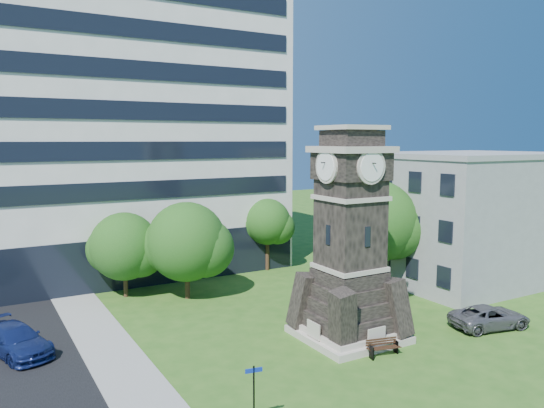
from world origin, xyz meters
TOP-DOWN VIEW (x-y plane):
  - ground at (0.00, 0.00)m, footprint 160.00×160.00m
  - sidewalk at (-9.50, 5.00)m, footprint 3.00×70.00m
  - clock_tower at (3.00, 2.00)m, footprint 5.40×5.40m
  - office_tall at (-3.20, 25.84)m, footprint 26.20×15.11m
  - office_low at (19.97, 8.00)m, footprint 15.20×12.20m
  - car_street_north at (-13.98, 9.00)m, footprint 3.99×5.85m
  - car_east_lot at (11.48, -1.07)m, footprint 5.34×3.27m
  - park_bench at (2.98, -1.00)m, footprint 1.80×0.48m
  - street_sign at (-6.62, -4.40)m, footprint 0.68×0.07m
  - tree_nw at (-6.02, 16.56)m, footprint 5.45×4.95m
  - tree_nc at (-2.25, 13.89)m, footprint 6.29×5.72m
  - tree_ne at (6.91, 18.37)m, footprint 4.47×4.06m
  - tree_east at (10.81, 8.65)m, footprint 6.78×6.16m

SIDE VIEW (x-z plane):
  - ground at x=0.00m, z-range 0.00..0.00m
  - sidewalk at x=-9.50m, z-range 0.00..0.06m
  - park_bench at x=2.98m, z-range 0.03..0.96m
  - car_east_lot at x=11.48m, z-range 0.00..1.38m
  - car_street_north at x=-13.98m, z-range 0.00..1.57m
  - street_sign at x=-6.62m, z-range 0.36..3.21m
  - tree_nw at x=-6.02m, z-range 0.49..6.71m
  - tree_nc at x=-2.25m, z-range 0.49..7.52m
  - tree_ne at x=6.91m, z-range 0.96..7.30m
  - tree_east at x=10.81m, z-range 0.92..9.36m
  - office_low at x=19.97m, z-range 0.01..10.41m
  - clock_tower at x=3.00m, z-range -0.83..11.39m
  - office_tall at x=-3.20m, z-range -0.08..28.52m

